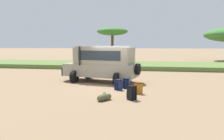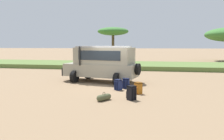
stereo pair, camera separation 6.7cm
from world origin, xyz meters
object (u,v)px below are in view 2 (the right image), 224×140
(backpack_cluster_center, at_px, (138,88))
(backpack_near_rear_wheel, at_px, (126,83))
(safari_vehicle, at_px, (103,63))
(backpack_outermost, at_px, (131,93))
(duffel_bag_low_black_case, at_px, (104,97))
(backpack_beside_front_wheel, at_px, (118,85))
(acacia_tree_far_left, at_px, (113,32))

(backpack_cluster_center, relative_size, backpack_near_rear_wheel, 1.01)
(safari_vehicle, distance_m, backpack_near_rear_wheel, 2.90)
(safari_vehicle, relative_size, backpack_outermost, 8.26)
(safari_vehicle, distance_m, duffel_bag_low_black_case, 5.23)
(backpack_beside_front_wheel, xyz_separation_m, backpack_near_rear_wheel, (0.38, 0.55, -0.00))
(backpack_outermost, bearing_deg, duffel_bag_low_black_case, -164.66)
(backpack_beside_front_wheel, bearing_deg, backpack_near_rear_wheel, 55.70)
(backpack_near_rear_wheel, distance_m, acacia_tree_far_left, 20.11)
(backpack_outermost, relative_size, acacia_tree_far_left, 0.13)
(acacia_tree_far_left, bearing_deg, backpack_outermost, -77.89)
(backpack_outermost, xyz_separation_m, acacia_tree_far_left, (-4.69, 21.87, 4.11))
(backpack_outermost, bearing_deg, backpack_beside_front_wheel, 114.00)
(backpack_beside_front_wheel, distance_m, backpack_outermost, 2.28)
(backpack_beside_front_wheel, bearing_deg, safari_vehicle, 119.91)
(backpack_near_rear_wheel, relative_size, backpack_outermost, 0.89)
(backpack_cluster_center, relative_size, backpack_outermost, 0.90)
(backpack_outermost, height_order, acacia_tree_far_left, acacia_tree_far_left)
(backpack_near_rear_wheel, bearing_deg, duffel_bag_low_black_case, -102.63)
(backpack_near_rear_wheel, distance_m, backpack_outermost, 2.69)
(duffel_bag_low_black_case, bearing_deg, backpack_near_rear_wheel, 77.37)
(backpack_cluster_center, height_order, acacia_tree_far_left, acacia_tree_far_left)
(backpack_near_rear_wheel, bearing_deg, backpack_cluster_center, -59.19)
(backpack_outermost, bearing_deg, backpack_near_rear_wheel, 101.83)
(backpack_outermost, bearing_deg, safari_vehicle, 117.33)
(safari_vehicle, height_order, backpack_beside_front_wheel, safari_vehicle)
(backpack_near_rear_wheel, xyz_separation_m, acacia_tree_far_left, (-4.14, 19.24, 4.14))
(backpack_beside_front_wheel, relative_size, backpack_near_rear_wheel, 1.01)
(backpack_outermost, xyz_separation_m, duffel_bag_low_black_case, (-1.21, -0.33, -0.18))
(backpack_cluster_center, xyz_separation_m, backpack_outermost, (-0.22, -1.33, 0.03))
(backpack_cluster_center, bearing_deg, backpack_outermost, -99.46)
(duffel_bag_low_black_case, bearing_deg, backpack_outermost, 15.34)
(backpack_cluster_center, distance_m, backpack_outermost, 1.35)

